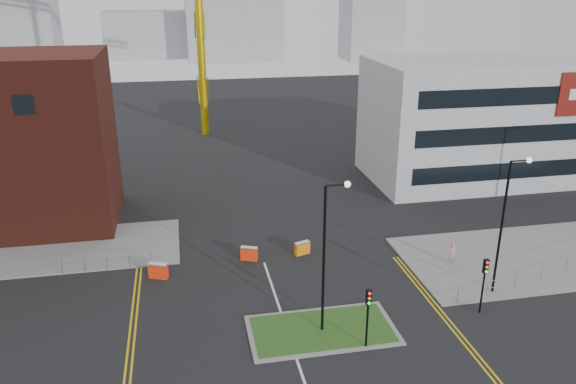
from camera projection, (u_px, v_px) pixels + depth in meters
The scene contains 22 objects.
pavement_right at pixel (562, 254), 41.82m from camera, with size 24.00×10.00×0.12m, color slate.
island_kerb at pixel (322, 330), 32.69m from camera, with size 8.60×4.60×0.08m, color slate.
grass_island at pixel (322, 330), 32.68m from camera, with size 8.00×4.00×0.12m, color #27511B.
office_block at pixel (493, 119), 56.98m from camera, with size 25.00×12.20×12.00m.
streetlamp_island at pixel (328, 247), 30.84m from camera, with size 1.46×0.36×9.18m.
streetlamp_right_near at pixel (506, 216), 34.86m from camera, with size 1.46×0.36×9.18m.
traffic_light_island at pixel (368, 308), 30.31m from camera, with size 0.28×0.33×3.65m.
traffic_light_right at pixel (485, 276), 33.60m from camera, with size 0.28×0.33×3.65m.
railing_left at pixel (107, 261), 39.26m from camera, with size 6.05×0.05×1.10m.
railing_right at pixel (567, 262), 39.00m from camera, with size 19.05×5.05×1.10m.
yellow_left_a at pixel (130, 332), 32.54m from camera, with size 0.12×24.00×0.01m, color gold.
yellow_left_b at pixel (135, 332), 32.59m from camera, with size 0.12×24.00×0.01m, color gold.
yellow_right_a at pixel (457, 336), 32.22m from camera, with size 0.12×20.00×0.01m, color gold.
yellow_right_b at pixel (462, 335), 32.28m from camera, with size 0.12×20.00×0.01m, color gold.
skyline_a at pixel (13, 21), 124.09m from camera, with size 18.00×12.00×22.00m, color gray.
skyline_b at pixel (234, 28), 143.41m from camera, with size 24.00×12.00×16.00m, color gray.
skyline_c at pixel (372, 3), 143.07m from camera, with size 14.00×12.00×28.00m, color gray.
skyline_d at pixel (163, 34), 150.03m from camera, with size 30.00×12.00×12.00m, color gray.
pedestrian at pixel (452, 254), 40.10m from camera, with size 0.60×0.40×1.65m, color #CE8588.
barrier_left at pixel (158, 270), 38.33m from camera, with size 1.37×0.92×1.10m.
barrier_mid at pixel (302, 248), 41.72m from camera, with size 1.23×0.75×0.98m.
barrier_right at pixel (249, 253), 40.84m from camera, with size 1.29×0.83×1.03m.
Camera 1 is at (-5.34, -18.86, 19.06)m, focal length 35.00 mm.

